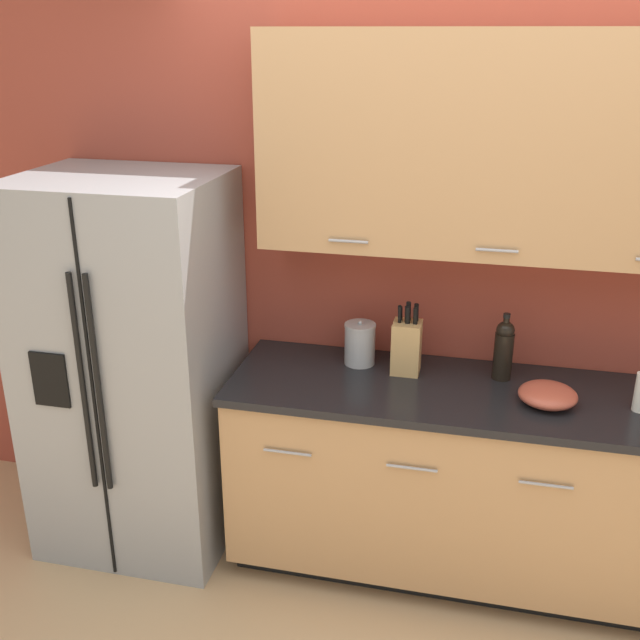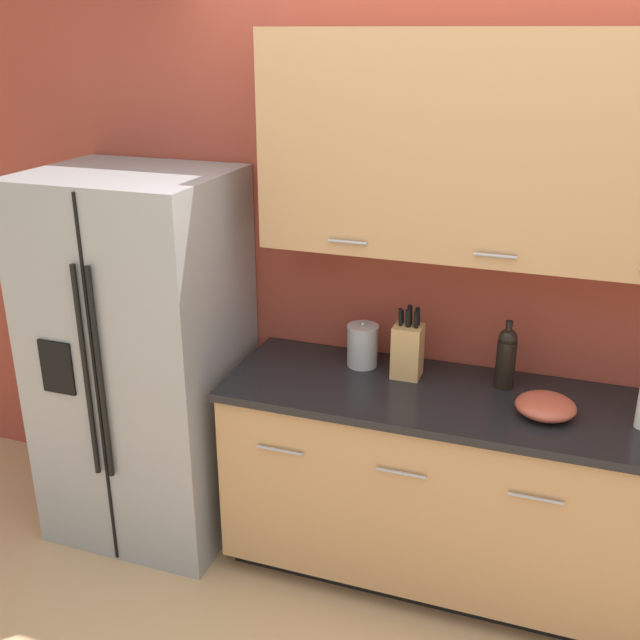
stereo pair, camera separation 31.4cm
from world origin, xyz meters
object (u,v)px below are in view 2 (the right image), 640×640
refrigerator (143,359)px  mixing_bowl (546,406)px  knife_block (408,350)px  wine_bottle (506,357)px  steel_canister (363,345)px

refrigerator → mixing_bowl: size_ratio=7.51×
knife_block → wine_bottle: size_ratio=1.09×
refrigerator → wine_bottle: 1.64m
knife_block → wine_bottle: (0.41, 0.03, 0.01)m
steel_canister → mixing_bowl: (0.80, -0.21, -0.05)m
refrigerator → mixing_bowl: 1.80m
knife_block → mixing_bowl: (0.59, -0.17, -0.08)m
steel_canister → refrigerator: bearing=-168.9°
refrigerator → mixing_bowl: bearing=-0.5°
knife_block → mixing_bowl: knife_block is taller
wine_bottle → mixing_bowl: size_ratio=1.27×
knife_block → steel_canister: (-0.21, 0.04, -0.03)m
refrigerator → wine_bottle: bearing=6.5°
refrigerator → steel_canister: 1.03m
wine_bottle → steel_canister: bearing=178.9°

